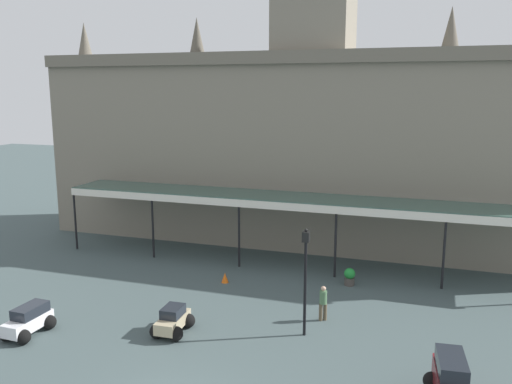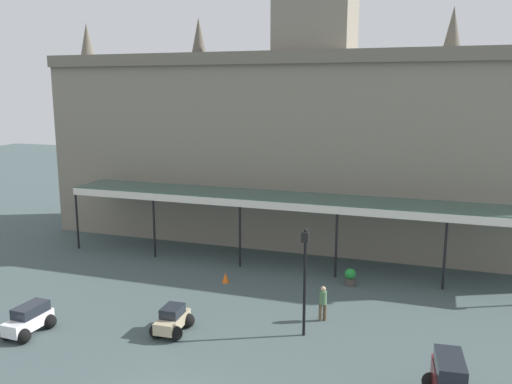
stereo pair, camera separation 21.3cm
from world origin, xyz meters
The scene contains 9 objects.
station_building centered at (0.00, 21.93, 7.14)m, with size 37.46×6.50×21.10m.
entrance_canopy centered at (0.00, 16.46, 4.07)m, with size 29.08×3.26×4.23m.
car_white_estate centered at (-8.53, 3.82, 0.56)m, with size 1.60×2.28×1.27m.
car_maroon_van centered at (8.77, 3.95, 0.81)m, with size 1.74×2.48×1.77m.
car_beige_sedan centered at (-2.62, 5.93, 0.50)m, with size 1.58×2.09×1.19m.
pedestrian_near_entrance centered at (3.39, 9.25, 0.91)m, with size 0.35×0.34×1.67m.
victorian_lamppost centered at (2.92, 7.52, 2.99)m, with size 0.30×0.30×4.79m.
traffic_cone centered at (-2.72, 12.41, 0.28)m, with size 0.40×0.40×0.56m, color orange.
planter_forecourt_centre centered at (3.89, 14.17, 0.49)m, with size 0.60×0.60×0.96m.
Camera 2 is at (7.88, -13.63, 10.57)m, focal length 37.42 mm.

